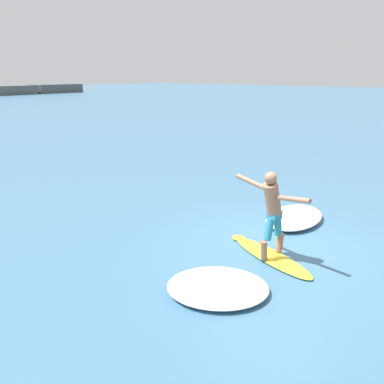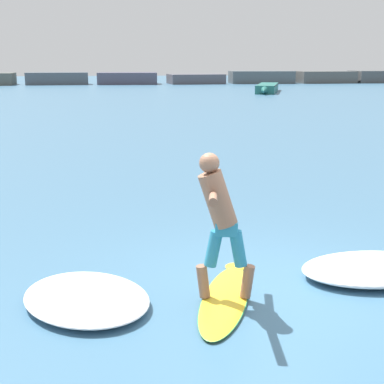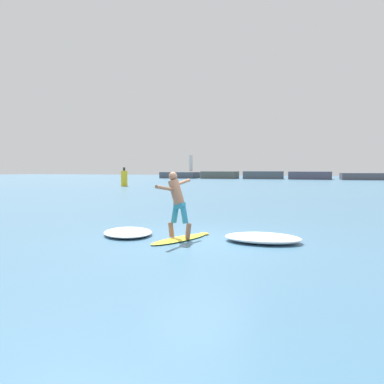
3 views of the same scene
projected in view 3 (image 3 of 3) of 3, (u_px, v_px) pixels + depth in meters
The scene contains 7 objects.
ground_plane at pixel (200, 240), 9.99m from camera, with size 200.00×200.00×0.00m, color #3D6987.
rock_jetty_breakwater at pixel (349, 176), 65.88m from camera, with size 67.56×5.03×4.67m.
surfboard at pixel (181, 239), 9.98m from camera, with size 1.23×2.25×0.20m.
surfer at pixel (177, 199), 9.93m from camera, with size 0.72×1.64×1.76m.
channel_marker_buoy at pixel (124, 178), 40.90m from camera, with size 0.70×0.70×2.06m.
wave_foam_at_tail at pixel (263, 238), 9.66m from camera, with size 2.00×1.28×0.22m.
wave_foam_at_nose at pixel (128, 232), 10.66m from camera, with size 2.09×2.19×0.17m.
Camera 3 is at (3.13, -9.38, 1.89)m, focal length 35.00 mm.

